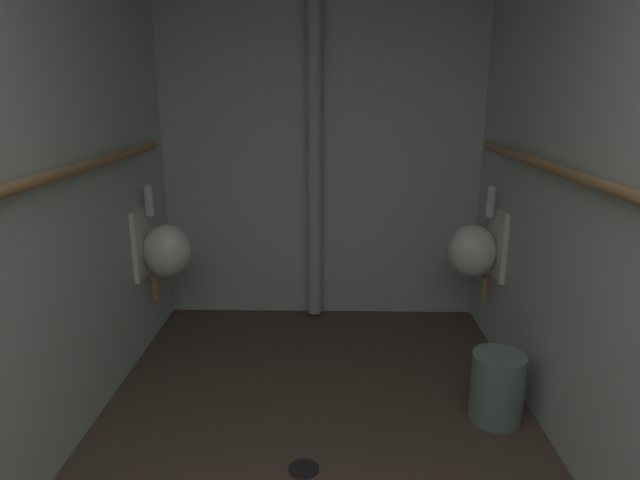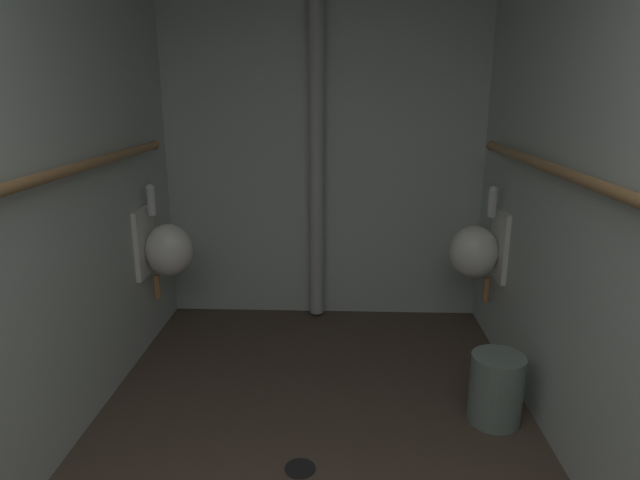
# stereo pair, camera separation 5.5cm
# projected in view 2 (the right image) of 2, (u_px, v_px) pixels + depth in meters

# --- Properties ---
(wall_left) EXTENTS (0.06, 3.80, 2.61)m
(wall_left) POSITION_uv_depth(u_px,v_px,m) (8.00, 179.00, 2.11)
(wall_left) COLOR #B6C2BA
(wall_left) RESTS_ON ground
(wall_right) EXTENTS (0.06, 3.80, 2.61)m
(wall_right) POSITION_uv_depth(u_px,v_px,m) (621.00, 183.00, 2.02)
(wall_right) COLOR #B6C2BA
(wall_right) RESTS_ON ground
(wall_back) EXTENTS (2.39, 0.06, 2.61)m
(wall_back) POSITION_uv_depth(u_px,v_px,m) (324.00, 138.00, 3.86)
(wall_back) COLOR #B6C2BA
(wall_back) RESTS_ON ground
(urinal_left_mid) EXTENTS (0.32, 0.30, 0.76)m
(urinal_left_mid) POSITION_uv_depth(u_px,v_px,m) (166.00, 248.00, 3.47)
(urinal_left_mid) COLOR silver
(urinal_right_mid) EXTENTS (0.32, 0.30, 0.76)m
(urinal_right_mid) POSITION_uv_depth(u_px,v_px,m) (477.00, 250.00, 3.43)
(urinal_right_mid) COLOR silver
(supply_pipe_left) EXTENTS (0.06, 3.03, 0.06)m
(supply_pipe_left) POSITION_uv_depth(u_px,v_px,m) (25.00, 183.00, 2.07)
(supply_pipe_left) COLOR #9E7042
(supply_pipe_right) EXTENTS (0.06, 3.00, 0.06)m
(supply_pipe_right) POSITION_uv_depth(u_px,v_px,m) (596.00, 185.00, 2.03)
(supply_pipe_right) COLOR #9E7042
(standpipe_back_wall) EXTENTS (0.10, 0.10, 2.56)m
(standpipe_back_wall) POSITION_uv_depth(u_px,v_px,m) (316.00, 140.00, 3.76)
(standpipe_back_wall) COLOR #B2B2B2
(standpipe_back_wall) RESTS_ON ground
(floor_drain) EXTENTS (0.14, 0.14, 0.01)m
(floor_drain) POSITION_uv_depth(u_px,v_px,m) (300.00, 468.00, 2.44)
(floor_drain) COLOR black
(floor_drain) RESTS_ON ground
(waste_bin) EXTENTS (0.27, 0.27, 0.36)m
(waste_bin) POSITION_uv_depth(u_px,v_px,m) (496.00, 389.00, 2.75)
(waste_bin) COLOR slate
(waste_bin) RESTS_ON ground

